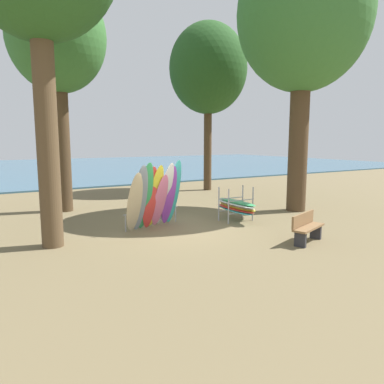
# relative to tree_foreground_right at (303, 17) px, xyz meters

# --- Properties ---
(ground_plane) EXTENTS (80.00, 80.00, 0.00)m
(ground_plane) POSITION_rel_tree_foreground_right_xyz_m (-5.80, -0.32, -7.73)
(ground_plane) COLOR brown
(lake_water) EXTENTS (80.00, 36.00, 0.10)m
(lake_water) POSITION_rel_tree_foreground_right_xyz_m (-5.80, 29.49, -7.68)
(lake_water) COLOR #38607A
(lake_water) RESTS_ON ground
(tree_foreground_right) EXTENTS (5.21, 5.21, 10.83)m
(tree_foreground_right) POSITION_rel_tree_foreground_right_xyz_m (0.00, 0.00, 0.00)
(tree_foreground_right) COLOR #4C3823
(tree_foreground_right) RESTS_ON ground
(tree_mid_behind) EXTENTS (3.81, 3.81, 9.17)m
(tree_mid_behind) POSITION_rel_tree_foreground_right_xyz_m (-8.38, 4.83, -0.88)
(tree_mid_behind) COLOR #4C3823
(tree_mid_behind) RESTS_ON ground
(tree_far_left_back) EXTENTS (4.44, 4.44, 9.53)m
(tree_far_left_back) POSITION_rel_tree_foreground_right_xyz_m (0.28, 7.28, -0.79)
(tree_far_left_back) COLOR #4C3823
(tree_far_left_back) RESTS_ON ground
(leaning_board_pile) EXTENTS (2.30, 1.24, 2.28)m
(leaning_board_pile) POSITION_rel_tree_foreground_right_xyz_m (-6.38, 0.20, -6.67)
(leaning_board_pile) COLOR #C6B289
(leaning_board_pile) RESTS_ON ground
(board_storage_rack) EXTENTS (1.15, 2.13, 1.25)m
(board_storage_rack) POSITION_rel_tree_foreground_right_xyz_m (-3.36, -0.27, -7.18)
(board_storage_rack) COLOR #9EA0A5
(board_storage_rack) RESTS_ON ground
(park_bench) EXTENTS (1.46, 0.86, 0.85)m
(park_bench) POSITION_rel_tree_foreground_right_xyz_m (-3.36, -3.61, -7.28)
(park_bench) COLOR #2D2D33
(park_bench) RESTS_ON ground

